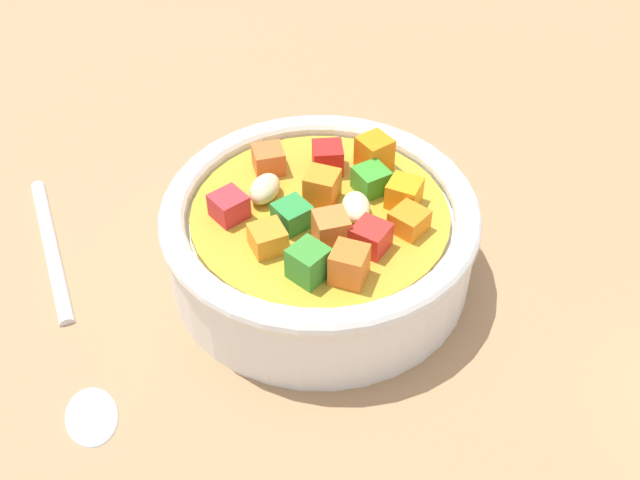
% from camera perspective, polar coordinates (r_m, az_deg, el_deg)
% --- Properties ---
extents(ground_plane, '(1.40, 1.40, 0.02)m').
position_cam_1_polar(ground_plane, '(0.41, -0.00, -3.32)').
color(ground_plane, '#9E754F').
extents(soup_bowl_main, '(0.16, 0.16, 0.06)m').
position_cam_1_polar(soup_bowl_main, '(0.39, 0.02, 0.43)').
color(soup_bowl_main, white).
rests_on(soup_bowl_main, ground_plane).
extents(spoon, '(0.11, 0.18, 0.01)m').
position_cam_1_polar(spoon, '(0.40, -18.30, -4.81)').
color(spoon, silver).
rests_on(spoon, ground_plane).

